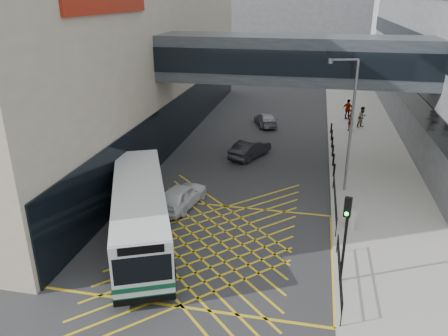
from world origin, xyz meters
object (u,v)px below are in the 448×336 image
Objects in this scene: car_silver at (266,119)px; pedestrian_c at (348,109)px; litter_bin at (351,220)px; pedestrian_b at (362,117)px; street_lamp at (349,119)px; pedestrian_a at (351,120)px; car_dark at (250,149)px; car_white at (181,195)px; traffic_light at (346,228)px; bus at (140,211)px.

car_silver is 8.27m from pedestrian_c.
pedestrian_b is (2.10, 19.46, 0.46)m from litter_bin.
street_lamp is 15.26m from pedestrian_b.
car_silver is at bearing -48.58° from pedestrian_a.
pedestrian_c reaches higher than car_dark.
pedestrian_c reaches higher than car_white.
pedestrian_b reaches higher than car_silver.
traffic_light reaches higher than car_silver.
litter_bin is 0.50× the size of pedestrian_a.
car_silver is 2.10× the size of pedestrian_b.
car_dark is at bearing 51.62° from bus.
pedestrian_a reaches higher than litter_bin.
car_white is 1.11× the size of car_silver.
car_dark is at bearing 124.34° from litter_bin.
pedestrian_b is (1.11, 1.31, -0.02)m from pedestrian_a.
traffic_light is at bearing 158.92° from car_white.
pedestrian_c is at bearing 101.69° from traffic_light.
bus is 5.54× the size of pedestrian_a.
car_white is at bearing 54.35° from bus.
bus is at bearing -162.44° from pedestrian_b.
street_lamp is 4.12× the size of pedestrian_c.
traffic_light reaches higher than car_dark.
car_dark is at bearing 2.67° from pedestrian_a.
car_white is 10.75m from street_lamp.
car_white reaches higher than litter_bin.
bus is at bearing 93.63° from pedestrian_c.
car_silver is 24.41m from traffic_light.
car_dark is at bearing -176.52° from pedestrian_b.
car_silver is at bearing -68.07° from car_dark.
pedestrian_a is at bearing -110.56° from car_dark.
car_dark is at bearing 69.77° from car_silver.
litter_bin is 0.52× the size of pedestrian_b.
pedestrian_c is (-1.13, 2.51, 0.03)m from pedestrian_b.
traffic_light is at bearing 135.17° from car_dark.
pedestrian_b is at bearing 165.13° from car_silver.
bus reaches higher than car_dark.
pedestrian_c reaches higher than pedestrian_b.
bus is 2.44× the size of car_white.
street_lamp is 13.86m from pedestrian_a.
litter_bin is at bearing 115.33° from pedestrian_c.
car_white is 2.25× the size of pedestrian_c.
traffic_light is (6.08, -14.73, 2.10)m from car_dark.
car_silver is at bearing 50.69° from pedestrian_c.
traffic_light is at bearing 41.78° from pedestrian_a.
litter_bin is at bearing 147.07° from car_dark.
bus is at bearing 17.96° from pedestrian_a.
street_lamp is at bearing 92.93° from litter_bin.
traffic_light is at bearing -33.56° from bus.
car_white is at bearing 14.85° from pedestrian_a.
street_lamp reaches higher than car_white.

